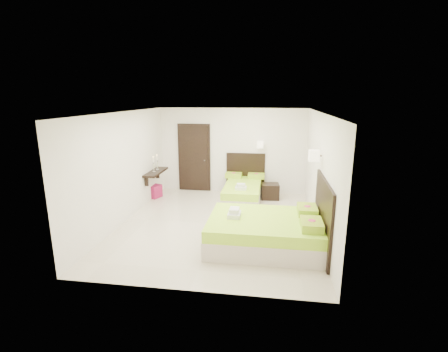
# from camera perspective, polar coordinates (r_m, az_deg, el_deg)

# --- Properties ---
(floor) EXTENTS (5.50, 5.50, 0.00)m
(floor) POSITION_cam_1_polar(r_m,az_deg,el_deg) (7.78, -1.06, -8.39)
(floor) COLOR beige
(floor) RESTS_ON ground
(bed_single) EXTENTS (1.19, 1.99, 1.64)m
(bed_single) POSITION_cam_1_polar(r_m,az_deg,el_deg) (9.36, 3.35, -2.54)
(bed_single) COLOR beige
(bed_single) RESTS_ON ground
(bed_double) EXTENTS (2.26, 1.92, 1.86)m
(bed_double) POSITION_cam_1_polar(r_m,az_deg,el_deg) (6.64, 7.95, -9.46)
(bed_double) COLOR beige
(bed_double) RESTS_ON ground
(nightstand) EXTENTS (0.54, 0.49, 0.45)m
(nightstand) POSITION_cam_1_polar(r_m,az_deg,el_deg) (9.63, 8.11, -2.67)
(nightstand) COLOR black
(nightstand) RESTS_ON ground
(ottoman) EXTENTS (0.48, 0.48, 0.38)m
(ottoman) POSITION_cam_1_polar(r_m,az_deg,el_deg) (9.91, -12.27, -2.61)
(ottoman) COLOR maroon
(ottoman) RESTS_ON ground
(door) EXTENTS (1.02, 0.15, 2.14)m
(door) POSITION_cam_1_polar(r_m,az_deg,el_deg) (10.26, -5.26, 3.18)
(door) COLOR black
(door) RESTS_ON ground
(console_shelf) EXTENTS (0.35, 1.20, 0.78)m
(console_shelf) POSITION_cam_1_polar(r_m,az_deg,el_deg) (9.53, -11.94, 0.66)
(console_shelf) COLOR black
(console_shelf) RESTS_ON ground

